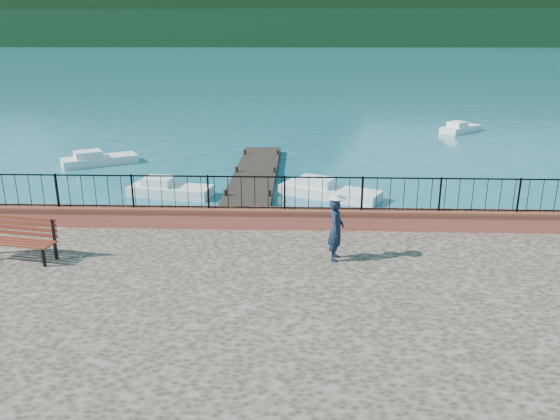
# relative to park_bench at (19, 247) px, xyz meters

# --- Properties ---
(ground) EXTENTS (2000.00, 2000.00, 0.00)m
(ground) POSITION_rel_park_bench_xyz_m (6.86, -1.15, -1.51)
(ground) COLOR #19596B
(ground) RESTS_ON ground
(parapet) EXTENTS (28.00, 0.46, 0.58)m
(parapet) POSITION_rel_park_bench_xyz_m (6.86, 2.55, -0.02)
(parapet) COLOR #C05045
(parapet) RESTS_ON promenade
(railing) EXTENTS (27.00, 0.05, 0.95)m
(railing) POSITION_rel_park_bench_xyz_m (6.86, 2.55, 0.74)
(railing) COLOR black
(railing) RESTS_ON parapet
(dock) EXTENTS (2.00, 16.00, 0.30)m
(dock) POSITION_rel_park_bench_xyz_m (4.86, 10.85, -1.36)
(dock) COLOR #2D231C
(dock) RESTS_ON ground
(far_forest) EXTENTS (900.00, 60.00, 18.00)m
(far_forest) POSITION_rel_park_bench_xyz_m (6.86, 298.85, 7.49)
(far_forest) COLOR black
(far_forest) RESTS_ON ground
(foothills) EXTENTS (900.00, 120.00, 44.00)m
(foothills) POSITION_rel_park_bench_xyz_m (6.86, 358.85, 20.49)
(foothills) COLOR black
(foothills) RESTS_ON ground
(companion_hill) EXTENTS (448.00, 384.00, 180.00)m
(companion_hill) POSITION_rel_park_bench_xyz_m (226.86, 558.85, -1.51)
(companion_hill) COLOR #142D23
(companion_hill) RESTS_ON ground
(park_bench) EXTENTS (1.98, 0.96, 1.06)m
(park_bench) POSITION_rel_park_bench_xyz_m (0.00, 0.00, 0.00)
(park_bench) COLOR black
(park_bench) RESTS_ON promenade
(person) EXTENTS (0.48, 0.64, 1.59)m
(person) POSITION_rel_park_bench_xyz_m (7.89, 0.28, 0.48)
(person) COLOR #111D33
(person) RESTS_ON promenade
(hat) EXTENTS (0.44, 0.44, 0.12)m
(hat) POSITION_rel_park_bench_xyz_m (7.89, 0.28, 1.34)
(hat) COLOR white
(hat) RESTS_ON person
(boat_0) EXTENTS (3.68, 1.91, 0.80)m
(boat_0) POSITION_rel_park_bench_xyz_m (1.49, 9.75, -1.11)
(boat_0) COLOR silver
(boat_0) RESTS_ON ground
(boat_1) EXTENTS (4.39, 3.08, 0.80)m
(boat_1) POSITION_rel_park_bench_xyz_m (8.26, 9.74, -1.11)
(boat_1) COLOR white
(boat_1) RESTS_ON ground
(boat_3) EXTENTS (3.91, 3.03, 0.80)m
(boat_3) POSITION_rel_park_bench_xyz_m (-3.58, 15.42, -1.11)
(boat_3) COLOR silver
(boat_3) RESTS_ON ground
(boat_5) EXTENTS (3.33, 3.18, 0.80)m
(boat_5) POSITION_rel_park_bench_xyz_m (18.27, 26.17, -1.11)
(boat_5) COLOR white
(boat_5) RESTS_ON ground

